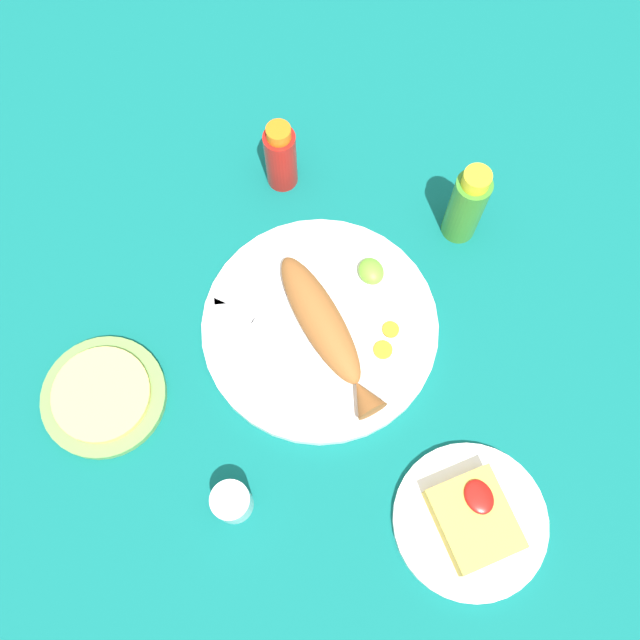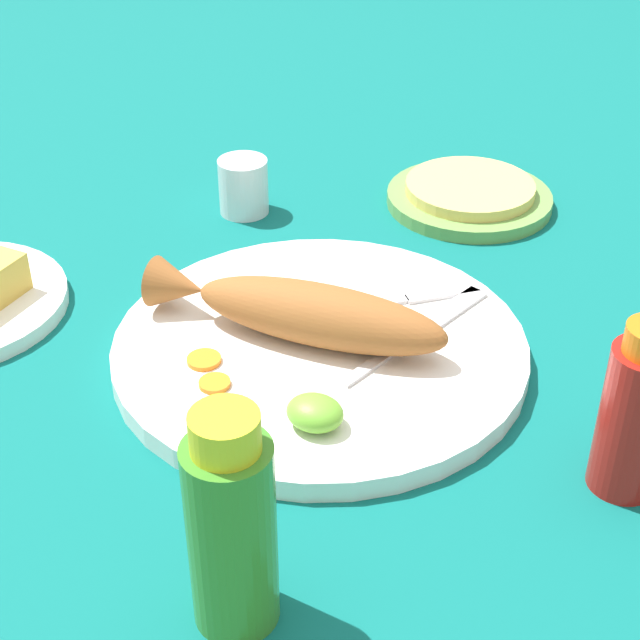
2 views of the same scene
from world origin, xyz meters
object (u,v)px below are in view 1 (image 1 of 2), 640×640
object	(u,v)px
fried_fish	(326,329)
fork_far	(268,294)
main_plate	(320,327)
hot_sauce_bottle_red	(281,157)
hot_sauce_bottle_green	(467,205)
fork_near	(259,324)
side_plate_fries	(470,521)
tortilla_plate	(104,397)
salt_cup	(232,502)

from	to	relation	value
fried_fish	fork_far	world-z (taller)	fried_fish
main_plate	fork_far	world-z (taller)	fork_far
hot_sauce_bottle_red	hot_sauce_bottle_green	bearing A→B (deg)	-130.17
main_plate	hot_sauce_bottle_green	bearing A→B (deg)	-74.43
main_plate	fork_near	distance (m)	0.09
fork_far	fork_near	bearing A→B (deg)	68.87
side_plate_fries	main_plate	bearing A→B (deg)	13.96
fork_near	fork_far	world-z (taller)	same
main_plate	tortilla_plate	xyz separation A→B (m)	(0.02, 0.32, -0.00)
fork_far	tortilla_plate	size ratio (longest dim) A/B	1.03
tortilla_plate	salt_cup	bearing A→B (deg)	-150.01
hot_sauce_bottle_red	tortilla_plate	bearing A→B (deg)	123.37
tortilla_plate	hot_sauce_bottle_red	bearing A→B (deg)	-56.63
hot_sauce_bottle_red	tortilla_plate	distance (m)	0.44
salt_cup	main_plate	bearing A→B (deg)	-46.81
fork_far	main_plate	bearing A→B (deg)	141.88
fork_near	hot_sauce_bottle_green	xyz separation A→B (m)	(0.04, -0.34, 0.05)
fork_near	side_plate_fries	distance (m)	0.40
main_plate	hot_sauce_bottle_green	xyz separation A→B (m)	(0.07, -0.26, 0.06)
hot_sauce_bottle_red	tortilla_plate	size ratio (longest dim) A/B	0.76
salt_cup	tortilla_plate	world-z (taller)	salt_cup
side_plate_fries	tortilla_plate	world-z (taller)	same
hot_sauce_bottle_green	fried_fish	bearing A→B (deg)	109.11
fried_fish	hot_sauce_bottle_red	size ratio (longest dim) A/B	1.98
main_plate	hot_sauce_bottle_red	xyz separation A→B (m)	(0.26, -0.04, 0.05)
hot_sauce_bottle_red	salt_cup	bearing A→B (deg)	151.52
fork_near	main_plate	bearing A→B (deg)	-155.12
hot_sauce_bottle_red	tortilla_plate	world-z (taller)	hot_sauce_bottle_red
fried_fish	fork_far	bearing A→B (deg)	25.40
hot_sauce_bottle_green	side_plate_fries	world-z (taller)	hot_sauce_bottle_green
main_plate	fork_near	world-z (taller)	fork_near
fork_near	hot_sauce_bottle_green	bearing A→B (deg)	-126.38
hot_sauce_bottle_red	side_plate_fries	xyz separation A→B (m)	(-0.59, -0.04, -0.06)
main_plate	fork_far	size ratio (longest dim) A/B	1.90
main_plate	side_plate_fries	size ratio (longest dim) A/B	1.67
main_plate	fork_near	bearing A→B (deg)	67.74
main_plate	fried_fish	bearing A→B (deg)	-174.07
fried_fish	side_plate_fries	distance (m)	0.32
fork_near	hot_sauce_bottle_red	distance (m)	0.26
fried_fish	salt_cup	bearing A→B (deg)	124.33
salt_cup	hot_sauce_bottle_red	bearing A→B (deg)	-28.48
salt_cup	tortilla_plate	size ratio (longest dim) A/B	0.33
main_plate	side_plate_fries	world-z (taller)	main_plate
side_plate_fries	tortilla_plate	bearing A→B (deg)	49.26
side_plate_fries	tortilla_plate	distance (m)	0.53
hot_sauce_bottle_green	tortilla_plate	distance (m)	0.59
main_plate	fried_fish	xyz separation A→B (m)	(-0.02, -0.00, 0.03)
main_plate	salt_cup	world-z (taller)	salt_cup
fork_near	side_plate_fries	world-z (taller)	fork_near
hot_sauce_bottle_red	main_plate	bearing A→B (deg)	171.00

